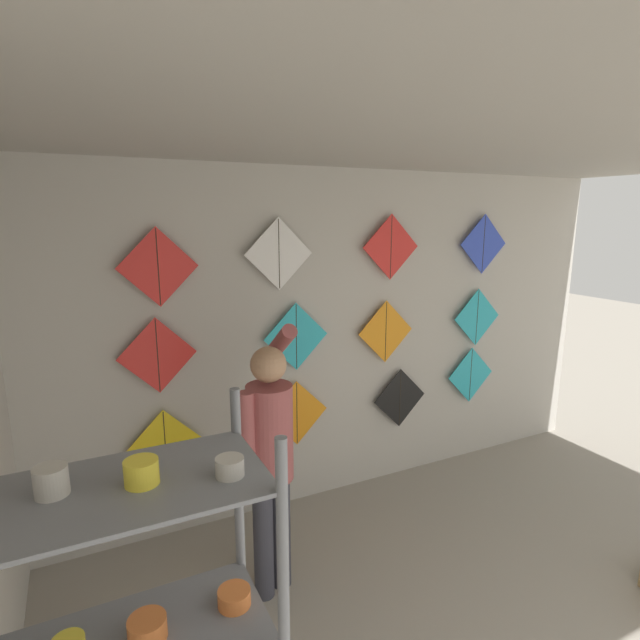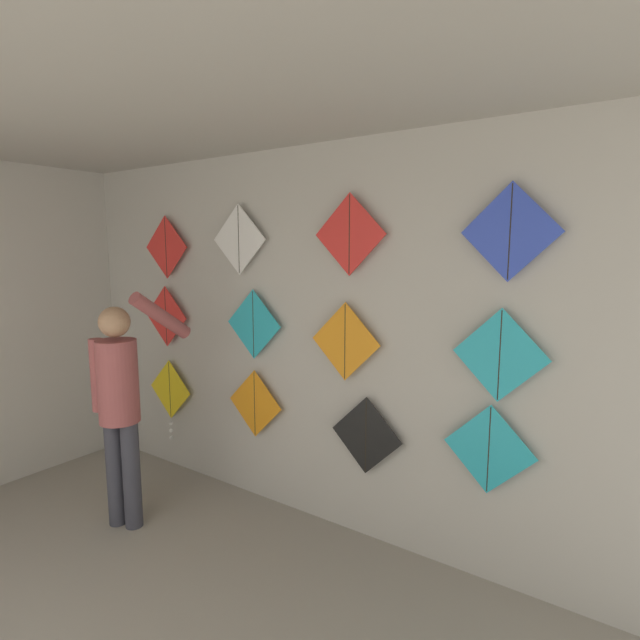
# 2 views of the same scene
# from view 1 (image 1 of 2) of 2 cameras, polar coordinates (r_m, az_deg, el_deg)

# --- Properties ---
(back_panel) EXTENTS (5.68, 0.06, 2.80)m
(back_panel) POSITION_cam_1_polar(r_m,az_deg,el_deg) (4.27, 2.08, -2.01)
(back_panel) COLOR #BCB7AD
(back_panel) RESTS_ON ground
(ceiling_slab) EXTENTS (5.68, 4.64, 0.04)m
(ceiling_slab) POSITION_cam_1_polar(r_m,az_deg,el_deg) (2.63, 24.19, 19.50)
(ceiling_slab) COLOR #A8A399
(shopkeeper) EXTENTS (0.43, 0.67, 1.77)m
(shopkeeper) POSITION_cam_1_polar(r_m,az_deg,el_deg) (3.23, -5.78, -14.47)
(shopkeeper) COLOR #383842
(shopkeeper) RESTS_ON ground
(kite_0) EXTENTS (0.55, 0.04, 0.76)m
(kite_0) POSITION_cam_1_polar(r_m,az_deg,el_deg) (3.97, -17.23, -14.02)
(kite_0) COLOR yellow
(kite_1) EXTENTS (0.55, 0.01, 0.55)m
(kite_1) POSITION_cam_1_polar(r_m,az_deg,el_deg) (4.20, -2.67, -10.59)
(kite_1) COLOR orange
(kite_2) EXTENTS (0.55, 0.01, 0.55)m
(kite_2) POSITION_cam_1_polar(r_m,az_deg,el_deg) (4.69, 9.11, -8.79)
(kite_2) COLOR black
(kite_3) EXTENTS (0.55, 0.01, 0.55)m
(kite_3) POSITION_cam_1_polar(r_m,az_deg,el_deg) (5.16, 16.82, -6.02)
(kite_3) COLOR #28B2C6
(kite_4) EXTENTS (0.55, 0.01, 0.55)m
(kite_4) POSITION_cam_1_polar(r_m,az_deg,el_deg) (3.72, -18.08, -3.88)
(kite_4) COLOR red
(kite_5) EXTENTS (0.55, 0.01, 0.55)m
(kite_5) POSITION_cam_1_polar(r_m,az_deg,el_deg) (3.99, -2.74, -1.92)
(kite_5) COLOR #28B2C6
(kite_6) EXTENTS (0.55, 0.01, 0.55)m
(kite_6) POSITION_cam_1_polar(r_m,az_deg,el_deg) (4.41, 7.52, -1.33)
(kite_6) COLOR orange
(kite_7) EXTENTS (0.55, 0.01, 0.55)m
(kite_7) POSITION_cam_1_polar(r_m,az_deg,el_deg) (5.05, 17.50, 0.30)
(kite_7) COLOR #28B2C6
(kite_8) EXTENTS (0.55, 0.01, 0.55)m
(kite_8) POSITION_cam_1_polar(r_m,az_deg,el_deg) (3.61, -18.03, 5.77)
(kite_8) COLOR red
(kite_9) EXTENTS (0.55, 0.01, 0.55)m
(kite_9) POSITION_cam_1_polar(r_m,az_deg,el_deg) (3.84, -4.72, 7.53)
(kite_9) COLOR white
(kite_10) EXTENTS (0.55, 0.01, 0.55)m
(kite_10) POSITION_cam_1_polar(r_m,az_deg,el_deg) (4.31, 8.11, 8.26)
(kite_10) COLOR red
(kite_11) EXTENTS (0.55, 0.01, 0.55)m
(kite_11) POSITION_cam_1_polar(r_m,az_deg,el_deg) (4.97, 18.18, 8.25)
(kite_11) COLOR blue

